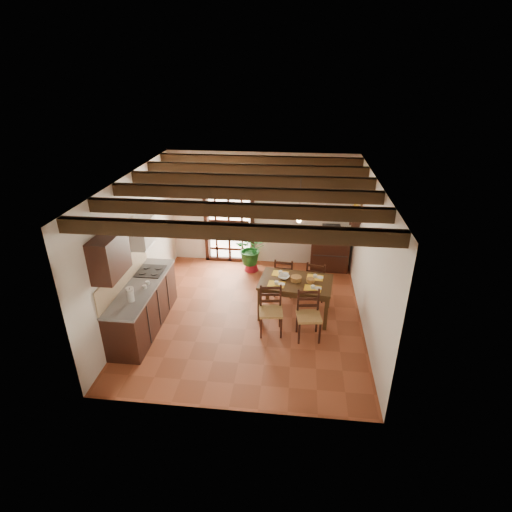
# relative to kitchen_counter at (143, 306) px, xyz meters

# --- Properties ---
(ground_plane) EXTENTS (5.00, 5.00, 0.00)m
(ground_plane) POSITION_rel_kitchen_counter_xyz_m (1.96, 0.60, -0.47)
(ground_plane) COLOR brown
(room_shell) EXTENTS (4.52, 5.02, 2.81)m
(room_shell) POSITION_rel_kitchen_counter_xyz_m (1.96, 0.60, 1.34)
(room_shell) COLOR silver
(room_shell) RESTS_ON ground_plane
(ceiling_beams) EXTENTS (4.50, 4.34, 0.20)m
(ceiling_beams) POSITION_rel_kitchen_counter_xyz_m (1.96, 0.60, 2.22)
(ceiling_beams) COLOR black
(ceiling_beams) RESTS_ON room_shell
(french_door) EXTENTS (1.26, 0.11, 2.32)m
(french_door) POSITION_rel_kitchen_counter_xyz_m (1.16, 3.05, 0.70)
(french_door) COLOR white
(french_door) RESTS_ON ground_plane
(kitchen_counter) EXTENTS (0.64, 2.25, 1.38)m
(kitchen_counter) POSITION_rel_kitchen_counter_xyz_m (0.00, 0.00, 0.00)
(kitchen_counter) COLOR black
(kitchen_counter) RESTS_ON ground_plane
(upper_cabinet) EXTENTS (0.35, 0.80, 0.70)m
(upper_cabinet) POSITION_rel_kitchen_counter_xyz_m (-0.12, -0.70, 1.38)
(upper_cabinet) COLOR black
(upper_cabinet) RESTS_ON room_shell
(range_hood) EXTENTS (0.38, 0.60, 0.54)m
(range_hood) POSITION_rel_kitchen_counter_xyz_m (-0.09, 0.55, 1.26)
(range_hood) COLOR white
(range_hood) RESTS_ON room_shell
(counter_items) EXTENTS (0.50, 1.43, 0.25)m
(counter_items) POSITION_rel_kitchen_counter_xyz_m (0.00, 0.09, 0.49)
(counter_items) COLOR black
(counter_items) RESTS_ON kitchen_counter
(dining_table) EXTENTS (1.51, 1.07, 0.77)m
(dining_table) POSITION_rel_kitchen_counter_xyz_m (2.88, 0.75, 0.19)
(dining_table) COLOR #3A2512
(dining_table) RESTS_ON ground_plane
(chair_near_left) EXTENTS (0.48, 0.46, 0.94)m
(chair_near_left) POSITION_rel_kitchen_counter_xyz_m (2.43, 0.08, -0.18)
(chair_near_left) COLOR #AA8248
(chair_near_left) RESTS_ON ground_plane
(chair_near_right) EXTENTS (0.48, 0.47, 0.94)m
(chair_near_right) POSITION_rel_kitchen_counter_xyz_m (3.13, -0.00, -0.18)
(chair_near_right) COLOR #AA8248
(chair_near_right) RESTS_ON ground_plane
(chair_far_left) EXTENTS (0.45, 0.43, 0.90)m
(chair_far_left) POSITION_rel_kitchen_counter_xyz_m (2.61, 1.51, -0.19)
(chair_far_left) COLOR #AA8248
(chair_far_left) RESTS_ON ground_plane
(chair_far_right) EXTENTS (0.50, 0.48, 0.91)m
(chair_far_right) POSITION_rel_kitchen_counter_xyz_m (3.31, 1.43, -0.19)
(chair_far_right) COLOR #AA8248
(chair_far_right) RESTS_ON ground_plane
(table_setting) EXTENTS (1.03, 0.68, 0.10)m
(table_setting) POSITION_rel_kitchen_counter_xyz_m (2.88, 0.75, 0.33)
(table_setting) COLOR yellow
(table_setting) RESTS_ON dining_table
(table_bowl) EXTENTS (0.28, 0.28, 0.05)m
(table_bowl) POSITION_rel_kitchen_counter_xyz_m (2.63, 0.83, 0.32)
(table_bowl) COLOR white
(table_bowl) RESTS_ON dining_table
(sideboard) EXTENTS (0.92, 0.43, 0.77)m
(sideboard) POSITION_rel_kitchen_counter_xyz_m (3.67, 2.83, -0.09)
(sideboard) COLOR black
(sideboard) RESTS_ON ground_plane
(crt_tv) EXTENTS (0.44, 0.41, 0.36)m
(crt_tv) POSITION_rel_kitchen_counter_xyz_m (3.67, 2.82, 0.49)
(crt_tv) COLOR black
(crt_tv) RESTS_ON sideboard
(fuse_box) EXTENTS (0.25, 0.03, 0.32)m
(fuse_box) POSITION_rel_kitchen_counter_xyz_m (3.46, 3.08, 1.28)
(fuse_box) COLOR white
(fuse_box) RESTS_ON room_shell
(plant_pot) EXTENTS (0.35, 0.35, 0.21)m
(plant_pot) POSITION_rel_kitchen_counter_xyz_m (1.77, 2.56, -0.36)
(plant_pot) COLOR maroon
(plant_pot) RESTS_ON ground_plane
(potted_plant) EXTENTS (2.07, 1.83, 2.10)m
(potted_plant) POSITION_rel_kitchen_counter_xyz_m (1.77, 2.56, 0.10)
(potted_plant) COLOR #144C19
(potted_plant) RESTS_ON ground_plane
(wall_shelf) EXTENTS (0.20, 0.42, 0.20)m
(wall_shelf) POSITION_rel_kitchen_counter_xyz_m (4.10, 2.20, 1.04)
(wall_shelf) COLOR black
(wall_shelf) RESTS_ON room_shell
(shelf_vase) EXTENTS (0.15, 0.15, 0.15)m
(shelf_vase) POSITION_rel_kitchen_counter_xyz_m (4.10, 2.20, 1.18)
(shelf_vase) COLOR #B2BFB2
(shelf_vase) RESTS_ON wall_shelf
(shelf_flowers) EXTENTS (0.14, 0.14, 0.36)m
(shelf_flowers) POSITION_rel_kitchen_counter_xyz_m (4.10, 2.20, 1.38)
(shelf_flowers) COLOR yellow
(shelf_flowers) RESTS_ON shelf_vase
(framed_picture) EXTENTS (0.03, 0.32, 0.32)m
(framed_picture) POSITION_rel_kitchen_counter_xyz_m (4.18, 2.20, 1.58)
(framed_picture) COLOR brown
(framed_picture) RESTS_ON room_shell
(pendant_lamp) EXTENTS (0.36, 0.36, 0.84)m
(pendant_lamp) POSITION_rel_kitchen_counter_xyz_m (2.88, 0.85, 1.60)
(pendant_lamp) COLOR black
(pendant_lamp) RESTS_ON room_shell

